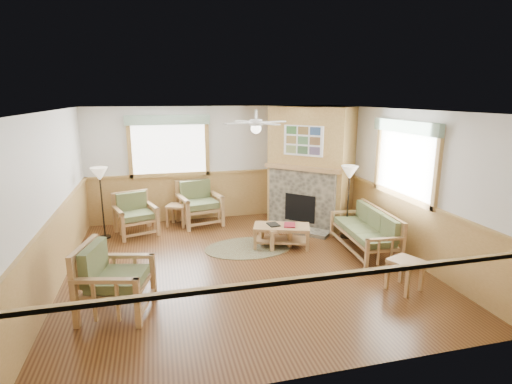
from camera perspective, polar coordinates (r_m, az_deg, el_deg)
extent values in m
cube|color=#512F16|center=(7.21, -1.75, -10.42)|extent=(6.00, 6.00, 0.01)
cube|color=white|center=(6.60, -1.92, 11.59)|extent=(6.00, 6.00, 0.01)
cube|color=silver|center=(9.67, -5.66, 4.12)|extent=(6.00, 0.02, 2.70)
cube|color=silver|center=(4.04, 7.49, -9.55)|extent=(6.00, 0.02, 2.70)
cube|color=silver|center=(6.82, -27.28, -1.35)|extent=(0.02, 6.00, 2.70)
cube|color=silver|center=(7.96, 19.77, 1.33)|extent=(0.02, 6.00, 2.70)
cylinder|color=brown|center=(7.96, -1.10, -7.97)|extent=(1.76, 1.76, 0.01)
cube|color=maroon|center=(7.90, 4.84, -4.63)|extent=(0.31, 0.36, 0.03)
cube|color=black|center=(7.92, 2.49, -4.58)|extent=(0.23, 0.29, 0.03)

